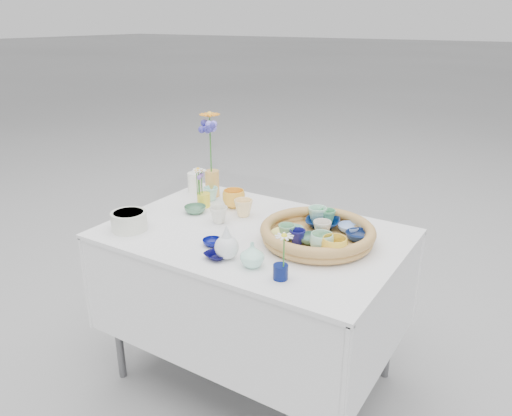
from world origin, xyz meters
The scene contains 34 objects.
ground centered at (0.00, 0.00, 0.00)m, with size 80.00×80.00×0.00m, color gray.
display_table centered at (0.00, 0.00, 0.00)m, with size 1.26×0.86×0.77m, color silver, non-canonical shape.
wicker_tray centered at (0.28, 0.05, 0.80)m, with size 0.47×0.47×0.08m, color olive, non-canonical shape.
tray_ceramic_0 centered at (0.25, 0.17, 0.80)m, with size 0.15×0.15×0.04m, color #041745.
tray_ceramic_1 centered at (0.43, 0.13, 0.80)m, with size 0.11×0.11×0.03m, color #0E1F4D.
tray_ceramic_2 centered at (0.41, -0.07, 0.82)m, with size 0.10×0.10×0.08m, color yellow.
tray_ceramic_3 centered at (0.27, 0.00, 0.80)m, with size 0.10×0.10×0.03m, color #43715D.
tray_ceramic_4 centered at (0.18, -0.03, 0.82)m, with size 0.07×0.07×0.07m, color #6FAE80.
tray_ceramic_5 centered at (0.17, 0.04, 0.80)m, with size 0.09×0.09×0.03m, color #85C6B5.
tray_ceramic_6 centered at (0.21, 0.19, 0.82)m, with size 0.08×0.08×0.08m, color #A3E1BF.
tray_ceramic_7 centered at (0.29, 0.07, 0.82)m, with size 0.08×0.08×0.07m, color beige.
tray_ceramic_8 centered at (0.36, 0.19, 0.80)m, with size 0.10×0.10×0.03m, color #86A7E0.
tray_ceramic_9 centered at (0.23, -0.04, 0.81)m, with size 0.06×0.06×0.06m, color #12125A.
tray_ceramic_10 centered at (0.16, -0.02, 0.80)m, with size 0.11×0.11×0.03m, color #FFE872.
tray_ceramic_11 centered at (0.34, -0.05, 0.82)m, with size 0.09×0.09×0.07m, color #9ED9C0.
tray_ceramic_12 centered at (0.25, 0.21, 0.82)m, with size 0.07×0.07×0.07m, color #51A26E.
loose_ceramic_0 centered at (-0.25, 0.21, 0.81)m, with size 0.11×0.11×0.09m, color #F5AB31.
loose_ceramic_1 centered at (-0.14, 0.13, 0.81)m, with size 0.09×0.09×0.08m, color #FFD98D.
loose_ceramic_2 centered at (-0.36, 0.05, 0.78)m, with size 0.10×0.10×0.03m, color #457455.
loose_ceramic_3 centered at (-0.19, 0.01, 0.80)m, with size 0.08×0.08×0.07m, color silver.
loose_ceramic_4 centered at (-0.07, -0.20, 0.78)m, with size 0.08×0.08×0.03m, color #060B60.
loose_ceramic_5 centered at (-0.40, 0.23, 0.80)m, with size 0.07×0.07×0.07m, color #A0E4CE.
loose_ceramic_6 centered at (0.02, -0.29, 0.78)m, with size 0.09×0.09×0.02m, color #040331.
fluted_bowl centered at (-0.48, -0.27, 0.81)m, with size 0.16×0.16×0.08m, color beige, non-canonical shape.
bud_vase_paleblue centered at (0.05, -0.27, 0.84)m, with size 0.09×0.09×0.14m, color silver, non-canonical shape.
bud_vase_seafoam centered at (0.17, -0.27, 0.81)m, with size 0.09×0.09×0.10m, color #ADEED7.
bud_vase_cobalt centered at (0.30, -0.30, 0.79)m, with size 0.05×0.05×0.05m, color #050F46.
single_daisy centered at (0.32, -0.30, 0.88)m, with size 0.08×0.08×0.14m, color white, non-canonical shape.
tall_vase_yellow centered at (-0.43, 0.28, 0.83)m, with size 0.07×0.07×0.14m, color gold.
gerbera centered at (-0.44, 0.29, 1.04)m, with size 0.12×0.12×0.31m, color orange, non-canonical shape.
hydrangea centered at (-0.42, 0.27, 1.01)m, with size 0.09×0.09×0.31m, color #323094, non-canonical shape.
white_pitcher centered at (-0.55, 0.29, 0.82)m, with size 0.11×0.08×0.10m, color white, non-canonical shape.
daisy_cup centered at (-0.37, 0.13, 0.80)m, with size 0.06×0.06×0.07m, color yellow.
daisy_posy centered at (-0.39, 0.12, 0.91)m, with size 0.08×0.08×0.14m, color white, non-canonical shape.
Camera 1 is at (1.06, -1.67, 1.63)m, focal length 35.00 mm.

